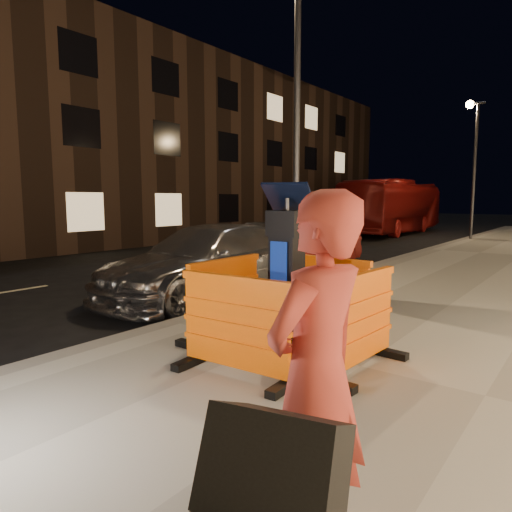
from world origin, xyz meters
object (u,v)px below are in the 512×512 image
Objects in this scene: barrier_back at (325,295)px; bus_doubledecker at (392,233)px; car_red at (316,268)px; parking_kiosk at (287,274)px; barrier_front at (235,327)px; car_silver at (209,297)px; man at (317,376)px; barrier_kerbside at (226,298)px; barrier_bldgside at (361,322)px.

barrier_back is 21.09m from bus_doubledecker.
parking_kiosk is at bearing -63.85° from car_red.
barrier_front reaches higher than car_red.
barrier_back is at bearing -19.28° from car_silver.
barrier_front is 8.67m from car_red.
bus_doubledecker is 5.75× the size of man.
bus_doubledecker reaches higher than barrier_kerbside.
barrier_kerbside and barrier_bldgside have the same top height.
barrier_kerbside is at bearing -41.46° from car_silver.
barrier_back is (0.00, 0.95, -0.42)m from parking_kiosk.
barrier_front is at bearing -75.60° from bus_doubledecker.
car_silver is 2.68× the size of man.
car_red is (-3.54, 6.94, -1.09)m from parking_kiosk.
barrier_front is 0.27× the size of car_silver.
man reaches higher than car_red.
barrier_kerbside is 0.38× the size of car_red.
man reaches higher than car_silver.
car_red is (-0.22, 4.72, 0.00)m from car_silver.
barrier_bldgside is 0.27× the size of car_silver.
car_silver is at bearing -88.24° from car_red.
barrier_bldgside reaches higher than car_silver.
barrier_back is (0.00, 1.90, 0.00)m from barrier_front.
barrier_kerbside reaches higher than car_silver.
barrier_back and barrier_bldgside have the same top height.
parking_kiosk is at bearing -85.12° from barrier_back.
barrier_front is 1.90m from barrier_back.
man is at bearing -72.62° from bus_doubledecker.
barrier_bldgside is 22.30m from bus_doubledecker.
bus_doubledecker is (-6.58, 20.02, -0.68)m from barrier_back.
bus_doubledecker is (-3.04, 14.04, 0.00)m from car_red.
man is at bearing -51.96° from parking_kiosk.
man reaches higher than barrier_kerbside.
man is (1.81, -1.53, 0.41)m from barrier_front.
parking_kiosk is 1.04m from barrier_front.
parking_kiosk is 0.18× the size of bus_doubledecker.
barrier_kerbside is (-0.95, -0.95, 0.00)m from barrier_back.
bus_doubledecker is at bearing 109.30° from parking_kiosk.
barrier_bldgside is 4.86m from car_silver.
barrier_bldgside reaches higher than car_red.
car_red is (-2.59, 6.94, -0.68)m from barrier_kerbside.
man is at bearing -43.25° from barrier_front.
barrier_back is 0.13× the size of bus_doubledecker.
barrier_kerbside is 0.13× the size of bus_doubledecker.
car_silver is at bearing -125.63° from man.
parking_kiosk is 1.04m from barrier_kerbside.
car_red is 10.88m from man.
barrier_bldgside is 0.72× the size of man.
barrier_bldgside is 2.65m from man.
barrier_kerbside is at bearing 93.88° from barrier_bldgside.
parking_kiosk is 22.01m from bus_doubledecker.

